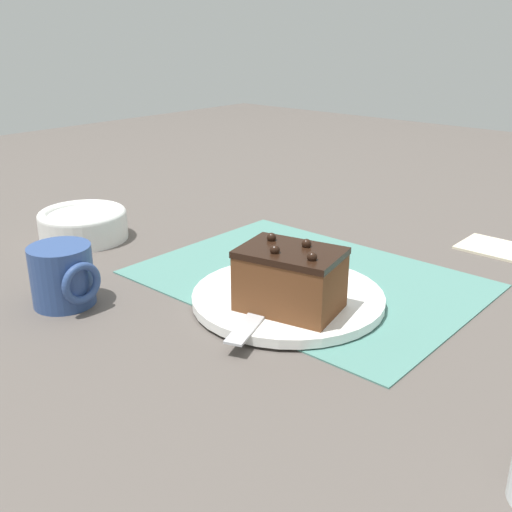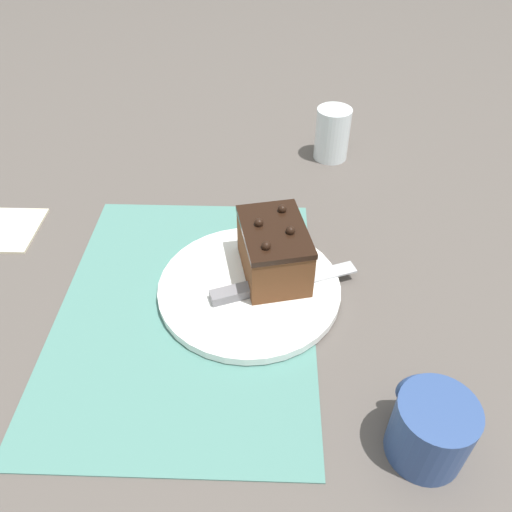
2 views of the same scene
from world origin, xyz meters
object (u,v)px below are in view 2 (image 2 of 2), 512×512
object	(u,v)px
cake_plate	(249,288)
coffee_mug	(430,428)
chocolate_cake	(274,250)
serving_knife	(260,288)
drinking_glass	(332,134)

from	to	relation	value
cake_plate	coffee_mug	xyz separation A→B (m)	(-0.22, -0.19, 0.03)
cake_plate	chocolate_cake	world-z (taller)	chocolate_cake
serving_knife	drinking_glass	distance (m)	0.40
serving_knife	coffee_mug	xyz separation A→B (m)	(-0.21, -0.18, 0.02)
coffee_mug	drinking_glass	bearing A→B (deg)	4.91
chocolate_cake	coffee_mug	world-z (taller)	chocolate_cake
cake_plate	coffee_mug	world-z (taller)	coffee_mug
chocolate_cake	serving_knife	bearing A→B (deg)	155.82
serving_knife	coffee_mug	size ratio (longest dim) A/B	2.27
cake_plate	drinking_glass	world-z (taller)	drinking_glass
serving_knife	chocolate_cake	bearing A→B (deg)	135.11
cake_plate	drinking_glass	distance (m)	0.40
serving_knife	cake_plate	bearing A→B (deg)	-144.31
cake_plate	chocolate_cake	size ratio (longest dim) A/B	1.84
chocolate_cake	cake_plate	bearing A→B (deg)	130.96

